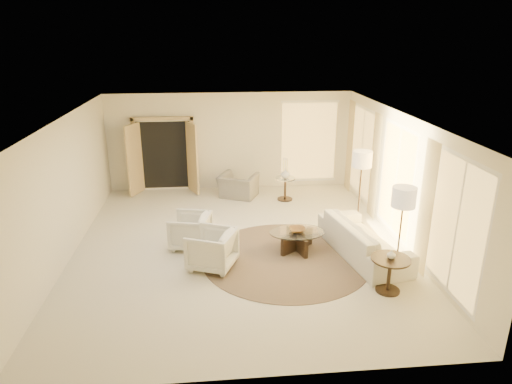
{
  "coord_description": "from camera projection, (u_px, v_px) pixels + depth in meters",
  "views": [
    {
      "loc": [
        -0.5,
        -8.94,
        4.42
      ],
      "look_at": [
        0.4,
        0.4,
        1.1
      ],
      "focal_mm": 32.0,
      "sensor_mm": 36.0,
      "label": 1
    }
  ],
  "objects": [
    {
      "name": "window_back_corner",
      "position": [
        309.0,
        142.0,
        13.38
      ],
      "size": [
        1.7,
        0.1,
        2.4
      ],
      "primitive_type": null,
      "color": "#FFCC66",
      "rests_on": "room"
    },
    {
      "name": "windows_right",
      "position": [
        397.0,
        181.0,
        9.87
      ],
      "size": [
        0.1,
        6.4,
        2.4
      ],
      "primitive_type": null,
      "color": "#FFCC66",
      "rests_on": "room"
    },
    {
      "name": "room",
      "position": [
        239.0,
        185.0,
        9.45
      ],
      "size": [
        7.04,
        8.04,
        2.83
      ],
      "color": "beige",
      "rests_on": "ground"
    },
    {
      "name": "side_table",
      "position": [
        285.0,
        187.0,
        12.54
      ],
      "size": [
        0.54,
        0.54,
        0.63
      ],
      "rotation": [
        0.0,
        0.0,
        0.05
      ],
      "color": "#31251D",
      "rests_on": "room"
    },
    {
      "name": "armchair_right",
      "position": [
        212.0,
        247.0,
        8.91
      ],
      "size": [
        1.04,
        1.07,
        0.86
      ],
      "primitive_type": "imported",
      "rotation": [
        0.0,
        0.0,
        -1.96
      ],
      "color": "silver",
      "rests_on": "room"
    },
    {
      "name": "armchair_left",
      "position": [
        190.0,
        229.0,
        9.77
      ],
      "size": [
        0.9,
        0.94,
        0.82
      ],
      "primitive_type": "imported",
      "rotation": [
        0.0,
        0.0,
        -1.79
      ],
      "color": "silver",
      "rests_on": "room"
    },
    {
      "name": "sofa",
      "position": [
        363.0,
        239.0,
        9.43
      ],
      "size": [
        1.41,
        2.6,
        0.72
      ],
      "primitive_type": "imported",
      "rotation": [
        0.0,
        0.0,
        1.76
      ],
      "color": "silver",
      "rests_on": "room"
    },
    {
      "name": "end_vase",
      "position": [
        391.0,
        254.0,
        7.97
      ],
      "size": [
        0.21,
        0.21,
        0.16
      ],
      "primitive_type": "imported",
      "rotation": [
        0.0,
        0.0,
        0.43
      ],
      "color": "silver",
      "rests_on": "end_table"
    },
    {
      "name": "curtains_right",
      "position": [
        380.0,
        171.0,
        10.72
      ],
      "size": [
        0.06,
        5.2,
        2.6
      ],
      "primitive_type": null,
      "color": "#D1BF89",
      "rests_on": "room"
    },
    {
      "name": "bowl",
      "position": [
        297.0,
        230.0,
        9.58
      ],
      "size": [
        0.34,
        0.34,
        0.08
      ],
      "primitive_type": "imported",
      "rotation": [
        0.0,
        0.0,
        0.01
      ],
      "color": "brown",
      "rests_on": "coffee_table"
    },
    {
      "name": "accent_chair",
      "position": [
        238.0,
        182.0,
        12.74
      ],
      "size": [
        1.17,
        1.0,
        0.87
      ],
      "primitive_type": "imported",
      "rotation": [
        0.0,
        0.0,
        2.71
      ],
      "color": "gray",
      "rests_on": "room"
    },
    {
      "name": "floor_lamp_near",
      "position": [
        362.0,
        163.0,
        10.48
      ],
      "size": [
        0.45,
        0.45,
        1.84
      ],
      "rotation": [
        0.0,
        0.0,
        -0.11
      ],
      "color": "#31251D",
      "rests_on": "room"
    },
    {
      "name": "floor_lamp_far",
      "position": [
        403.0,
        201.0,
        8.21
      ],
      "size": [
        0.43,
        0.43,
        1.79
      ],
      "rotation": [
        0.0,
        0.0,
        0.33
      ],
      "color": "#31251D",
      "rests_on": "room"
    },
    {
      "name": "area_rug",
      "position": [
        286.0,
        258.0,
        9.39
      ],
      "size": [
        3.5,
        3.5,
        0.01
      ],
      "primitive_type": "cylinder",
      "rotation": [
        0.0,
        0.0,
        -0.01
      ],
      "color": "#3F2F21",
      "rests_on": "room"
    },
    {
      "name": "end_table",
      "position": [
        390.0,
        269.0,
        8.06
      ],
      "size": [
        0.7,
        0.7,
        0.66
      ],
      "rotation": [
        0.0,
        0.0,
        -0.2
      ],
      "color": "black",
      "rests_on": "room"
    },
    {
      "name": "french_doors",
      "position": [
        164.0,
        156.0,
        12.97
      ],
      "size": [
        1.95,
        0.66,
        2.16
      ],
      "color": "tan",
      "rests_on": "room"
    },
    {
      "name": "coffee_table",
      "position": [
        297.0,
        239.0,
        9.65
      ],
      "size": [
        1.5,
        1.5,
        0.43
      ],
      "rotation": [
        0.0,
        0.0,
        -0.33
      ],
      "color": "black",
      "rests_on": "room"
    },
    {
      "name": "side_vase",
      "position": [
        285.0,
        173.0,
        12.41
      ],
      "size": [
        0.28,
        0.28,
        0.27
      ],
      "primitive_type": "imported",
      "rotation": [
        0.0,
        0.0,
        0.08
      ],
      "color": "silver",
      "rests_on": "side_table"
    }
  ]
}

